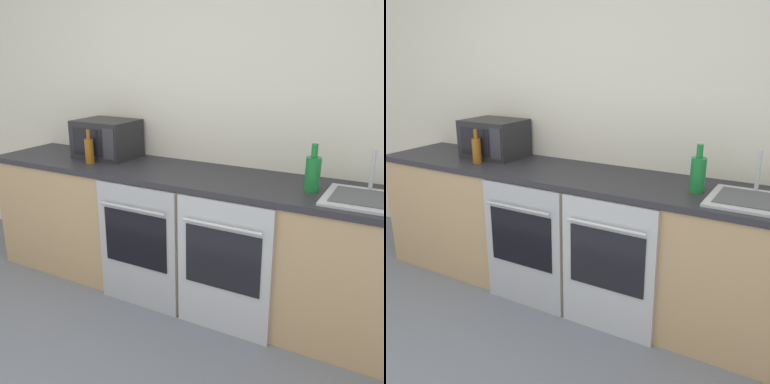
{
  "view_description": "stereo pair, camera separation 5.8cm",
  "coord_description": "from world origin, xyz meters",
  "views": [
    {
      "loc": [
        1.42,
        -0.73,
        1.67
      ],
      "look_at": [
        0.08,
        1.74,
        0.78
      ],
      "focal_mm": 40.0,
      "sensor_mm": 36.0,
      "label": 1
    },
    {
      "loc": [
        1.47,
        -0.7,
        1.67
      ],
      "look_at": [
        0.08,
        1.74,
        0.78
      ],
      "focal_mm": 40.0,
      "sensor_mm": 36.0,
      "label": 2
    }
  ],
  "objects": [
    {
      "name": "sink",
      "position": [
        1.2,
        1.69,
        0.93
      ],
      "size": [
        0.44,
        0.43,
        0.26
      ],
      "color": "#B7BABF",
      "rests_on": "counter_back"
    },
    {
      "name": "microwave",
      "position": [
        -0.74,
        1.85,
        1.06
      ],
      "size": [
        0.45,
        0.36,
        0.29
      ],
      "color": "#232326",
      "rests_on": "counter_back"
    },
    {
      "name": "wall_back",
      "position": [
        0.0,
        2.09,
        1.3
      ],
      "size": [
        10.0,
        0.06,
        2.6
      ],
      "color": "silver",
      "rests_on": "ground_plane"
    },
    {
      "name": "bottle_amber",
      "position": [
        -0.72,
        1.62,
        1.01
      ],
      "size": [
        0.07,
        0.07,
        0.25
      ],
      "color": "#8C5114",
      "rests_on": "counter_back"
    },
    {
      "name": "bottle_green",
      "position": [
        0.89,
        1.72,
        1.02
      ],
      "size": [
        0.09,
        0.09,
        0.28
      ],
      "color": "#19722D",
      "rests_on": "counter_back"
    },
    {
      "name": "counter_back",
      "position": [
        0.0,
        1.74,
        0.46
      ],
      "size": [
        3.12,
        0.66,
        0.91
      ],
      "color": "tan",
      "rests_on": "ground_plane"
    },
    {
      "name": "oven_left",
      "position": [
        -0.17,
        1.41,
        0.44
      ],
      "size": [
        0.61,
        0.06,
        0.87
      ],
      "color": "#A8AAAF",
      "rests_on": "ground_plane"
    },
    {
      "name": "oven_right",
      "position": [
        0.47,
        1.41,
        0.44
      ],
      "size": [
        0.61,
        0.06,
        0.87
      ],
      "color": "#B7BABF",
      "rests_on": "ground_plane"
    }
  ]
}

